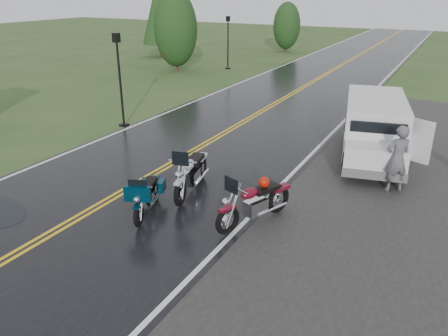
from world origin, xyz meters
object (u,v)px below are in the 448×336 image
at_px(van_white, 348,143).
at_px(lamp_post_far_left, 228,43).
at_px(lamp_post_near_left, 120,81).
at_px(motorcycle_teal, 138,206).
at_px(motorcycle_red, 228,210).
at_px(motorcycle_silver, 180,182).
at_px(person_at_van, 397,160).

bearing_deg(van_white, lamp_post_far_left, 116.22).
bearing_deg(lamp_post_near_left, motorcycle_teal, -47.58).
bearing_deg(van_white, motorcycle_teal, -134.72).
distance_m(van_white, lamp_post_near_left, 9.57).
distance_m(van_white, lamp_post_far_left, 19.49).
height_order(motorcycle_red, motorcycle_silver, motorcycle_silver).
distance_m(motorcycle_silver, lamp_post_far_left, 21.43).
xyz_separation_m(motorcycle_teal, motorcycle_silver, (0.28, 1.38, 0.13)).
height_order(motorcycle_red, motorcycle_teal, motorcycle_red).
bearing_deg(lamp_post_far_left, van_white, -51.60).
bearing_deg(lamp_post_near_left, lamp_post_far_left, 100.20).
height_order(lamp_post_near_left, lamp_post_far_left, lamp_post_near_left).
xyz_separation_m(motorcycle_red, motorcycle_silver, (-1.77, 0.70, 0.03)).
distance_m(person_at_van, lamp_post_far_left, 20.87).
height_order(motorcycle_teal, lamp_post_far_left, lamp_post_far_left).
bearing_deg(motorcycle_teal, motorcycle_red, -3.87).
xyz_separation_m(motorcycle_red, van_white, (1.54, 4.96, 0.33)).
relative_size(van_white, lamp_post_near_left, 1.37).
bearing_deg(motorcycle_silver, van_white, 38.84).
height_order(motorcycle_silver, person_at_van, person_at_van).
xyz_separation_m(motorcycle_red, motorcycle_teal, (-2.05, -0.67, -0.10)).
bearing_deg(motorcycle_silver, motorcycle_teal, -114.98).
height_order(person_at_van, lamp_post_far_left, lamp_post_far_left).
bearing_deg(lamp_post_far_left, motorcycle_silver, -65.77).
xyz_separation_m(motorcycle_red, person_at_van, (3.03, 4.40, 0.27)).
distance_m(motorcycle_red, lamp_post_far_left, 22.84).
xyz_separation_m(motorcycle_teal, person_at_van, (5.09, 5.08, 0.37)).
bearing_deg(motorcycle_red, person_at_van, 76.94).
height_order(van_white, person_at_van, van_white).
xyz_separation_m(motorcycle_teal, lamp_post_near_left, (-5.90, 6.46, 1.31)).
relative_size(motorcycle_red, person_at_van, 1.22).
relative_size(motorcycle_silver, van_white, 0.47).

